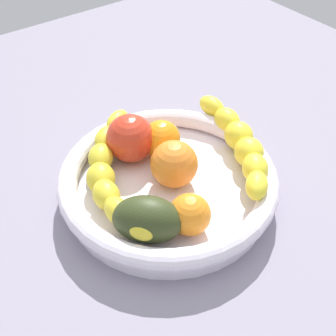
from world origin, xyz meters
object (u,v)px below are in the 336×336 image
at_px(fruit_bowl, 168,182).
at_px(orange_mid_right, 161,139).
at_px(orange_mid_left, 190,215).
at_px(banana_draped_left, 240,143).
at_px(orange_front, 174,164).
at_px(tomato_red, 130,138).
at_px(banana_draped_right, 109,174).
at_px(avocado_dark, 147,219).

height_order(fruit_bowl, orange_mid_right, orange_mid_right).
bearing_deg(orange_mid_left, banana_draped_left, -66.37).
xyz_separation_m(orange_front, orange_mid_left, (-0.08, 0.03, -0.01)).
bearing_deg(orange_front, tomato_red, 13.14).
bearing_deg(tomato_red, fruit_bowl, -174.09).
bearing_deg(banana_draped_right, orange_mid_left, -161.37).
xyz_separation_m(fruit_bowl, orange_mid_right, (0.06, -0.03, 0.02)).
bearing_deg(banana_draped_left, avocado_dark, 101.88).
distance_m(banana_draped_right, tomato_red, 0.07).
bearing_deg(orange_mid_left, avocado_dark, 64.23).
height_order(banana_draped_left, tomato_red, tomato_red).
xyz_separation_m(banana_draped_left, avocado_dark, (-0.04, 0.18, 0.00)).
bearing_deg(banana_draped_right, orange_mid_right, -81.04).
relative_size(avocado_dark, tomato_red, 1.24).
relative_size(fruit_bowl, orange_front, 4.61).
height_order(banana_draped_left, banana_draped_right, banana_draped_left).
distance_m(orange_front, orange_mid_right, 0.06).
xyz_separation_m(orange_front, tomato_red, (0.08, 0.02, 0.00)).
height_order(fruit_bowl, avocado_dark, avocado_dark).
relative_size(fruit_bowl, orange_mid_left, 5.67).
xyz_separation_m(banana_draped_left, orange_mid_left, (-0.06, 0.14, -0.00)).
distance_m(orange_mid_left, avocado_dark, 0.05).
bearing_deg(fruit_bowl, avocado_dark, 127.82).
xyz_separation_m(banana_draped_right, tomato_red, (0.04, -0.06, 0.01)).
bearing_deg(tomato_red, orange_front, -166.86).
height_order(orange_front, avocado_dark, orange_front).
relative_size(orange_mid_left, avocado_dark, 0.61).
distance_m(banana_draped_left, avocado_dark, 0.19).
height_order(orange_mid_left, tomato_red, tomato_red).
bearing_deg(banana_draped_left, orange_front, 81.21).
bearing_deg(avocado_dark, orange_front, -55.75).
distance_m(orange_mid_right, tomato_red, 0.04).
height_order(orange_mid_left, avocado_dark, avocado_dark).
xyz_separation_m(orange_mid_left, orange_mid_right, (0.13, -0.06, 0.00)).
height_order(orange_mid_right, avocado_dark, avocado_dark).
xyz_separation_m(banana_draped_right, orange_mid_left, (-0.12, -0.04, 0.00)).
bearing_deg(fruit_bowl, tomato_red, 5.91).
xyz_separation_m(orange_front, avocado_dark, (-0.05, 0.08, -0.00)).
relative_size(orange_front, orange_mid_left, 1.23).
bearing_deg(tomato_red, banana_draped_left, -127.39).
relative_size(banana_draped_left, tomato_red, 3.13).
distance_m(orange_front, orange_mid_left, 0.08).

